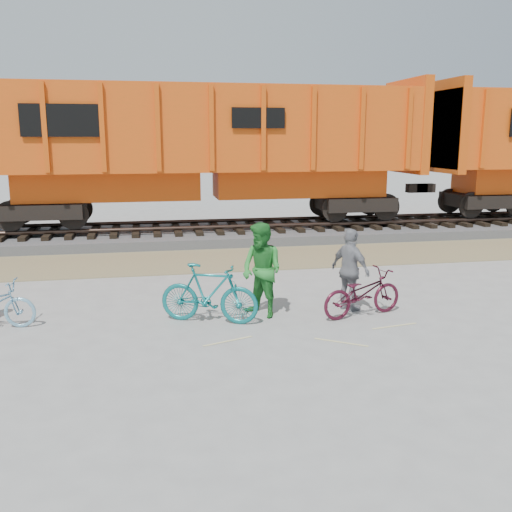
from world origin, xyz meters
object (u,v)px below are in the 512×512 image
(bicycle_maroon, at_px, (362,293))
(person_man, at_px, (262,270))
(bicycle_teal, at_px, (209,293))
(person_woman, at_px, (350,270))
(hopper_car_center, at_px, (206,146))

(bicycle_maroon, distance_m, person_man, 1.92)
(bicycle_maroon, height_order, person_man, person_man)
(bicycle_maroon, bearing_deg, bicycle_teal, 71.38)
(person_man, distance_m, person_woman, 1.74)
(hopper_car_center, xyz_separation_m, person_man, (0.10, -8.56, -2.13))
(bicycle_teal, xyz_separation_m, person_woman, (2.73, 0.24, 0.25))
(hopper_car_center, bearing_deg, bicycle_maroon, -77.79)
(person_woman, bearing_deg, bicycle_maroon, 167.75)
(person_woman, bearing_deg, person_man, 65.17)
(bicycle_maroon, bearing_deg, hopper_car_center, -3.25)
(person_man, xyz_separation_m, person_woman, (1.73, 0.04, -0.08))
(person_man, bearing_deg, person_woman, 55.28)
(person_man, height_order, person_woman, person_man)
(bicycle_teal, height_order, bicycle_maroon, bicycle_teal)
(person_man, relative_size, person_woman, 1.11)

